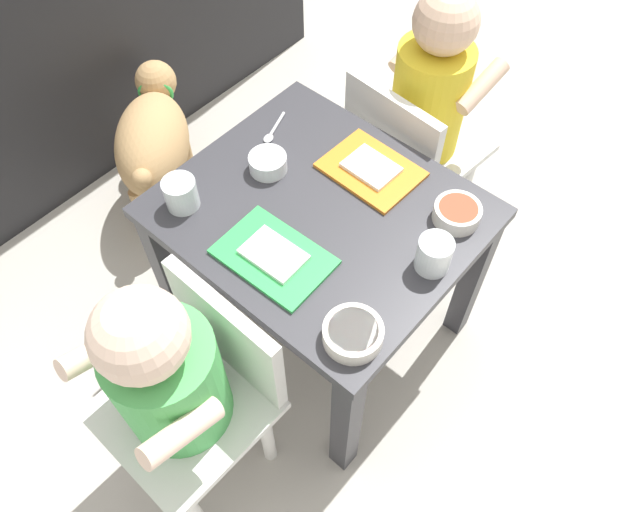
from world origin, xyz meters
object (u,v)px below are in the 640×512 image
at_px(water_cup_left, 434,256).
at_px(food_tray_right, 371,169).
at_px(seated_child_left, 173,376).
at_px(cereal_bowl_left_side, 353,333).
at_px(seated_child_right, 426,100).
at_px(veggie_bowl_near, 457,213).
at_px(spoon_by_left_tray, 273,131).
at_px(dining_table, 320,235).
at_px(food_tray_left, 274,256).
at_px(veggie_bowl_far, 268,163).
at_px(dog, 154,139).
at_px(water_cup_right, 181,195).

bearing_deg(water_cup_left, food_tray_right, 64.00).
distance_m(seated_child_left, cereal_bowl_left_side, 0.31).
xyz_separation_m(seated_child_right, veggie_bowl_near, (-0.26, -0.25, 0.04)).
bearing_deg(spoon_by_left_tray, cereal_bowl_left_side, -121.59).
distance_m(dining_table, food_tray_left, 0.17).
relative_size(food_tray_left, veggie_bowl_far, 2.72).
relative_size(dining_table, cereal_bowl_left_side, 5.69).
bearing_deg(veggie_bowl_near, veggie_bowl_far, 111.42).
distance_m(seated_child_right, water_cup_left, 0.47).
bearing_deg(veggie_bowl_near, water_cup_left, -167.22).
height_order(seated_child_left, cereal_bowl_left_side, seated_child_left).
xyz_separation_m(dog, food_tray_right, (0.11, -0.63, 0.23)).
bearing_deg(water_cup_left, seated_child_left, 155.39).
bearing_deg(spoon_by_left_tray, seated_child_right, -29.51).
bearing_deg(veggie_bowl_far, food_tray_right, -50.53).
relative_size(seated_child_right, food_tray_left, 3.32).
xyz_separation_m(seated_child_left, dog, (0.45, 0.65, -0.20)).
relative_size(seated_child_left, veggie_bowl_far, 8.61).
height_order(seated_child_left, veggie_bowl_near, seated_child_left).
bearing_deg(veggie_bowl_near, dog, 98.21).
bearing_deg(food_tray_left, food_tray_right, -0.00).
distance_m(dog, water_cup_right, 0.52).
bearing_deg(water_cup_left, cereal_bowl_left_side, 176.17).
xyz_separation_m(dining_table, dog, (0.03, 0.62, -0.14)).
bearing_deg(veggie_bowl_far, cereal_bowl_left_side, -116.52).
bearing_deg(food_tray_right, seated_child_right, 10.40).
distance_m(seated_child_left, dog, 0.81).
relative_size(veggie_bowl_near, spoon_by_left_tray, 0.93).
distance_m(food_tray_left, food_tray_right, 0.29).
bearing_deg(cereal_bowl_left_side, water_cup_right, 88.60).
xyz_separation_m(food_tray_right, water_cup_left, (-0.11, -0.23, 0.02)).
relative_size(dog, water_cup_left, 5.59).
relative_size(dining_table, dog, 1.53).
distance_m(dog, cereal_bowl_left_side, 0.90).
height_order(dining_table, veggie_bowl_far, veggie_bowl_far).
height_order(dining_table, seated_child_left, seated_child_left).
xyz_separation_m(water_cup_right, cereal_bowl_left_side, (-0.01, -0.44, -0.01)).
distance_m(dining_table, seated_child_right, 0.42).
relative_size(seated_child_left, water_cup_left, 9.83).
height_order(water_cup_left, veggie_bowl_far, water_cup_left).
bearing_deg(veggie_bowl_near, cereal_bowl_left_side, -177.72).
distance_m(seated_child_left, veggie_bowl_near, 0.60).
height_order(seated_child_right, food_tray_right, seated_child_right).
height_order(dog, food_tray_right, food_tray_right).
height_order(dining_table, seated_child_right, seated_child_right).
height_order(seated_child_left, food_tray_left, seated_child_left).
distance_m(cereal_bowl_left_side, veggie_bowl_near, 0.33).
height_order(dining_table, cereal_bowl_left_side, cereal_bowl_left_side).
xyz_separation_m(dining_table, cereal_bowl_left_side, (-0.18, -0.23, 0.10)).
relative_size(water_cup_left, water_cup_right, 1.04).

